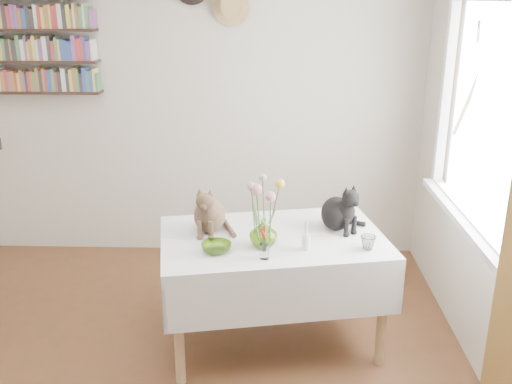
{
  "coord_description": "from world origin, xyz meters",
  "views": [
    {
      "loc": [
        0.78,
        -2.37,
        2.12
      ],
      "look_at": [
        0.69,
        0.75,
        1.05
      ],
      "focal_mm": 40.0,
      "sensor_mm": 36.0,
      "label": 1
    }
  ],
  "objects_px": {
    "tabby_cat": "(209,207)",
    "flower_vase": "(263,233)",
    "dining_table": "(272,263)",
    "black_cat": "(337,205)",
    "bookshelf_unit": "(32,35)"
  },
  "relations": [
    {
      "from": "tabby_cat",
      "to": "flower_vase",
      "type": "height_order",
      "value": "tabby_cat"
    },
    {
      "from": "tabby_cat",
      "to": "bookshelf_unit",
      "type": "distance_m",
      "value": 2.16
    },
    {
      "from": "dining_table",
      "to": "flower_vase",
      "type": "relative_size",
      "value": 8.77
    },
    {
      "from": "bookshelf_unit",
      "to": "black_cat",
      "type": "bearing_deg",
      "value": -27.19
    },
    {
      "from": "flower_vase",
      "to": "bookshelf_unit",
      "type": "distance_m",
      "value": 2.55
    },
    {
      "from": "tabby_cat",
      "to": "black_cat",
      "type": "distance_m",
      "value": 0.8
    },
    {
      "from": "black_cat",
      "to": "flower_vase",
      "type": "relative_size",
      "value": 1.86
    },
    {
      "from": "black_cat",
      "to": "tabby_cat",
      "type": "bearing_deg",
      "value": 146.61
    },
    {
      "from": "dining_table",
      "to": "black_cat",
      "type": "xyz_separation_m",
      "value": [
        0.4,
        0.14,
        0.34
      ]
    },
    {
      "from": "black_cat",
      "to": "flower_vase",
      "type": "height_order",
      "value": "black_cat"
    },
    {
      "from": "dining_table",
      "to": "tabby_cat",
      "type": "height_order",
      "value": "tabby_cat"
    },
    {
      "from": "tabby_cat",
      "to": "black_cat",
      "type": "relative_size",
      "value": 1.02
    },
    {
      "from": "black_cat",
      "to": "bookshelf_unit",
      "type": "distance_m",
      "value": 2.74
    },
    {
      "from": "tabby_cat",
      "to": "flower_vase",
      "type": "xyz_separation_m",
      "value": [
        0.34,
        -0.22,
        -0.08
      ]
    },
    {
      "from": "dining_table",
      "to": "black_cat",
      "type": "relative_size",
      "value": 4.71
    }
  ]
}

